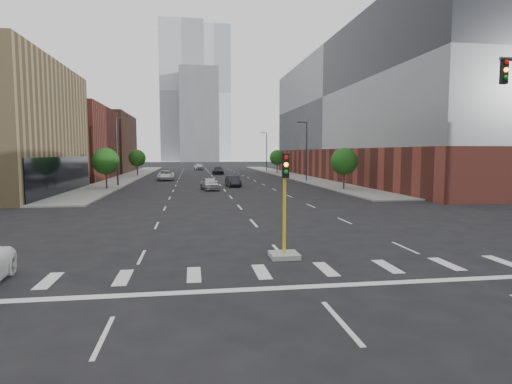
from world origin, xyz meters
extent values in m
plane|color=black|center=(0.00, 0.00, 0.00)|extent=(400.00, 400.00, 0.00)
cube|color=gray|center=(-15.00, 74.00, 0.07)|extent=(5.00, 92.00, 0.15)
cube|color=gray|center=(15.00, 74.00, 0.07)|extent=(5.00, 92.00, 0.15)
cube|color=brown|center=(-27.50, 66.00, 6.00)|extent=(20.00, 22.00, 12.00)
cube|color=brown|center=(-27.50, 92.00, 6.50)|extent=(20.00, 24.00, 13.00)
cube|color=brown|center=(29.50, 60.00, 2.50)|extent=(24.00, 70.00, 5.00)
cube|color=slate|center=(29.50, 60.00, 13.50)|extent=(24.00, 70.00, 17.00)
cube|color=#B2B7BC|center=(-8.00, 220.00, 35.00)|extent=(22.00, 22.00, 70.00)
cube|color=#B2B7BC|center=(10.00, 260.00, 40.00)|extent=(20.00, 20.00, 80.00)
cube|color=slate|center=(0.00, 200.00, 22.00)|extent=(18.00, 18.00, 44.00)
cube|color=#999993|center=(0.00, 9.00, 0.10)|extent=(1.20, 1.20, 0.20)
cylinder|color=gold|center=(0.00, 9.00, 1.80)|extent=(0.14, 0.14, 3.20)
cube|color=black|center=(0.00, 8.82, 3.90)|extent=(0.28, 0.18, 1.00)
sphere|color=red|center=(0.00, 8.72, 4.25)|extent=(0.18, 0.18, 0.18)
sphere|color=orange|center=(0.00, 8.72, 3.95)|extent=(0.18, 0.18, 0.18)
sphere|color=#0C7F19|center=(0.00, 8.72, 3.65)|extent=(0.18, 0.18, 0.18)
cube|color=black|center=(8.70, 7.50, 7.70)|extent=(0.28, 0.18, 1.00)
sphere|color=red|center=(8.70, 7.38, 8.05)|extent=(0.18, 0.18, 0.18)
sphere|color=orange|center=(8.70, 7.38, 7.75)|extent=(0.18, 0.18, 0.18)
sphere|color=#0C7F19|center=(8.70, 7.38, 7.45)|extent=(0.18, 0.18, 0.18)
cylinder|color=#2D2D30|center=(13.50, 55.00, 4.50)|extent=(0.20, 0.20, 9.00)
cube|color=#2D2D30|center=(12.70, 55.00, 9.00)|extent=(1.40, 0.22, 0.15)
cylinder|color=#2D2D30|center=(13.50, 90.00, 4.50)|extent=(0.20, 0.20, 9.00)
cube|color=#2D2D30|center=(12.70, 90.00, 9.00)|extent=(1.40, 0.22, 0.15)
cylinder|color=#2D2D30|center=(-13.50, 50.00, 4.50)|extent=(0.20, 0.20, 9.00)
cube|color=#2D2D30|center=(-12.70, 50.00, 9.00)|extent=(1.40, 0.22, 0.15)
cylinder|color=#382619|center=(-14.00, 45.00, 1.02)|extent=(0.20, 0.20, 1.75)
sphere|color=#124313|center=(-14.00, 45.00, 3.40)|extent=(3.20, 3.20, 3.20)
cylinder|color=#382619|center=(-14.00, 75.00, 1.02)|extent=(0.20, 0.20, 1.75)
sphere|color=#124313|center=(-14.00, 75.00, 3.40)|extent=(3.20, 3.20, 3.20)
cylinder|color=#382619|center=(14.00, 40.00, 1.02)|extent=(0.20, 0.20, 1.75)
sphere|color=#124313|center=(14.00, 40.00, 3.40)|extent=(3.20, 3.20, 3.20)
cylinder|color=#382619|center=(14.00, 80.00, 1.02)|extent=(0.20, 0.20, 1.75)
sphere|color=#124313|center=(14.00, 80.00, 3.40)|extent=(3.20, 3.20, 3.20)
imported|color=silver|center=(-1.76, 42.48, 0.74)|extent=(2.39, 4.59, 1.49)
imported|color=#222228|center=(1.50, 47.20, 0.72)|extent=(1.85, 4.46, 1.43)
imported|color=silver|center=(-7.95, 61.51, 0.78)|extent=(2.74, 5.69, 1.56)
imported|color=black|center=(1.50, 79.64, 0.77)|extent=(2.18, 5.33, 1.54)
imported|color=silver|center=(-2.03, 101.55, 0.85)|extent=(2.69, 5.22, 1.70)
camera|label=1|loc=(-3.83, -8.42, 4.44)|focal=30.00mm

